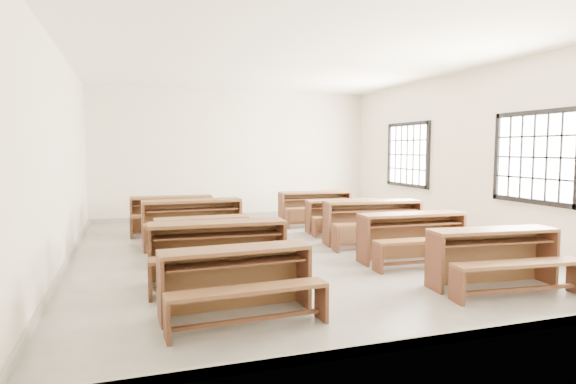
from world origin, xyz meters
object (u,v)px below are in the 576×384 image
object	(u,v)px
desk_set_1	(218,247)
desk_set_7	(373,219)
desk_set_2	(202,235)
desk_set_8	(343,213)
desk_set_0	(237,277)
desk_set_3	(193,218)
desk_set_9	(315,205)
desk_set_4	(172,211)
desk_set_5	(495,254)
desk_set_6	(413,234)

from	to	relation	value
desk_set_1	desk_set_7	distance (m)	3.52
desk_set_2	desk_set_8	world-z (taller)	desk_set_8
desk_set_0	desk_set_7	xyz separation A→B (m)	(3.16, 2.93, 0.05)
desk_set_3	desk_set_9	world-z (taller)	desk_set_3
desk_set_4	desk_set_3	bearing A→B (deg)	-78.06
desk_set_0	desk_set_4	size ratio (longest dim) A/B	0.96
desk_set_9	desk_set_0	bearing A→B (deg)	-116.53
desk_set_4	desk_set_8	bearing A→B (deg)	-17.56
desk_set_5	desk_set_8	world-z (taller)	desk_set_5
desk_set_9	desk_set_7	bearing A→B (deg)	-85.08
desk_set_0	desk_set_3	world-z (taller)	desk_set_3
desk_set_3	desk_set_8	bearing A→B (deg)	3.47
desk_set_2	desk_set_4	xyz separation A→B (m)	(-0.25, 2.66, 0.05)
desk_set_4	desk_set_7	xyz separation A→B (m)	(3.37, -2.47, 0.03)
desk_set_3	desk_set_4	bearing A→B (deg)	99.98
desk_set_2	desk_set_9	bearing A→B (deg)	41.18
desk_set_4	desk_set_5	distance (m)	6.43
desk_set_1	desk_set_5	world-z (taller)	desk_set_1
desk_set_2	desk_set_9	xyz separation A→B (m)	(3.01, 2.77, 0.05)
desk_set_2	desk_set_7	xyz separation A→B (m)	(3.12, 0.19, 0.08)
desk_set_5	desk_set_4	bearing A→B (deg)	128.52
desk_set_8	desk_set_9	world-z (taller)	desk_set_9
desk_set_9	desk_set_5	bearing A→B (deg)	-85.28
desk_set_2	desk_set_9	world-z (taller)	desk_set_9
desk_set_7	desk_set_4	bearing A→B (deg)	150.59
desk_set_0	desk_set_1	world-z (taller)	desk_set_1
desk_set_0	desk_set_4	world-z (taller)	desk_set_4
desk_set_6	desk_set_7	world-z (taller)	desk_set_7
desk_set_3	desk_set_7	bearing A→B (deg)	-19.95
desk_set_3	desk_set_4	world-z (taller)	desk_set_3
desk_set_3	desk_set_6	xyz separation A→B (m)	(3.04, -2.50, -0.03)
desk_set_3	desk_set_6	world-z (taller)	desk_set_3
desk_set_1	desk_set_8	distance (m)	4.29
desk_set_5	desk_set_9	distance (m)	5.52
desk_set_2	desk_set_4	size ratio (longest dim) A/B	0.88
desk_set_5	desk_set_9	bearing A→B (deg)	98.08
desk_set_6	desk_set_9	bearing A→B (deg)	93.53
desk_set_0	desk_set_1	distance (m)	1.30
desk_set_0	desk_set_8	world-z (taller)	desk_set_0
desk_set_1	desk_set_5	bearing A→B (deg)	-19.62
desk_set_0	desk_set_1	bearing A→B (deg)	85.66
desk_set_7	desk_set_9	bearing A→B (deg)	99.32
desk_set_8	desk_set_0	bearing A→B (deg)	-121.20
desk_set_0	desk_set_1	xyz separation A→B (m)	(0.04, 1.30, 0.05)
desk_set_6	desk_set_7	size ratio (longest dim) A/B	0.91
desk_set_1	desk_set_2	world-z (taller)	desk_set_1
desk_set_1	desk_set_4	xyz separation A→B (m)	(-0.25, 4.10, -0.03)
desk_set_5	desk_set_7	distance (m)	2.94
desk_set_2	desk_set_8	size ratio (longest dim) A/B	0.94
desk_set_5	desk_set_7	world-z (taller)	desk_set_7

